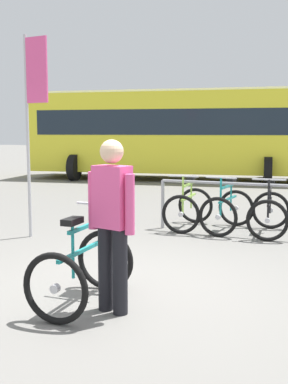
{
  "coord_description": "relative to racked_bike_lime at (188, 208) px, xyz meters",
  "views": [
    {
      "loc": [
        2.57,
        -4.42,
        1.72
      ],
      "look_at": [
        -0.05,
        0.55,
        1.0
      ],
      "focal_mm": 44.94,
      "sensor_mm": 36.0,
      "label": 1
    }
  ],
  "objects": [
    {
      "name": "bus_distant",
      "position": [
        -3.8,
        7.76,
        1.37
      ],
      "size": [
        10.31,
        4.95,
        3.08
      ],
      "color": "yellow",
      "rests_on": "ground"
    },
    {
      "name": "ground_plane",
      "position": [
        0.64,
        -3.37,
        -0.37
      ],
      "size": [
        80.0,
        80.0,
        0.0
      ],
      "primitive_type": "plane",
      "color": "slate"
    },
    {
      "name": "racked_bike_lime",
      "position": [
        0.0,
        0.0,
        0.0
      ],
      "size": [
        0.8,
        1.17,
        0.97
      ],
      "color": "black",
      "rests_on": "ground"
    },
    {
      "name": "bike_rack_rail",
      "position": [
        0.82,
        -0.11,
        0.27
      ],
      "size": [
        2.5,
        0.26,
        0.88
      ],
      "color": "#99999E",
      "rests_on": "ground"
    },
    {
      "name": "racked_bike_black",
      "position": [
        1.4,
        0.12,
        -0.0
      ],
      "size": [
        0.84,
        1.19,
        0.97
      ],
      "color": "black",
      "rests_on": "ground"
    },
    {
      "name": "person_with_featured_bike",
      "position": [
        0.89,
        -4.03,
        0.54
      ],
      "size": [
        0.53,
        0.24,
        1.64
      ],
      "color": "black",
      "rests_on": "ground"
    },
    {
      "name": "racked_bike_teal",
      "position": [
        0.7,
        0.06,
        -0.0
      ],
      "size": [
        0.67,
        1.1,
        0.97
      ],
      "color": "black",
      "rests_on": "ground"
    },
    {
      "name": "banner_flag",
      "position": [
        -1.88,
        -1.85,
        1.86
      ],
      "size": [
        0.45,
        0.05,
        3.2
      ],
      "color": "#B2B2B7",
      "rests_on": "ground"
    },
    {
      "name": "featured_bicycle",
      "position": [
        0.52,
        -3.89,
        0.12
      ],
      "size": [
        0.78,
        1.24,
        1.09
      ],
      "color": "black",
      "rests_on": "ground"
    }
  ]
}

